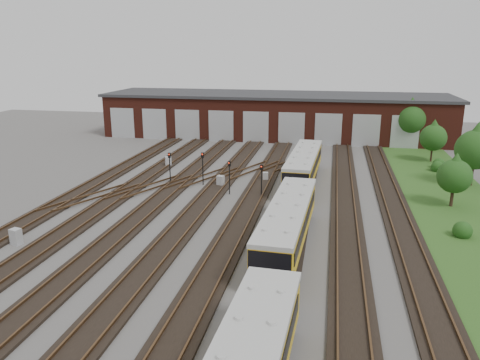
# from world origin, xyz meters

# --- Properties ---
(ground) EXTENTS (120.00, 120.00, 0.00)m
(ground) POSITION_xyz_m (0.00, 0.00, 0.00)
(ground) COLOR #4E4B48
(ground) RESTS_ON ground
(track_network) EXTENTS (30.40, 70.00, 0.33)m
(track_network) POSITION_xyz_m (-0.17, 0.59, 0.11)
(track_network) COLOR black
(track_network) RESTS_ON ground
(maintenance_shed) EXTENTS (51.00, 12.50, 6.35)m
(maintenance_shed) POSITION_xyz_m (-0.01, 39.97, 3.20)
(maintenance_shed) COLOR #531E14
(maintenance_shed) RESTS_ON ground
(grass_verge) EXTENTS (8.00, 55.00, 0.05)m
(grass_verge) POSITION_xyz_m (19.00, 10.00, 0.03)
(grass_verge) COLOR #26511B
(grass_verge) RESTS_ON ground
(metro_train) EXTENTS (3.01, 45.61, 2.79)m
(metro_train) POSITION_xyz_m (6.00, -1.47, 1.76)
(metro_train) COLOR black
(metro_train) RESTS_ON ground
(signal_mast_0) EXTENTS (0.26, 0.24, 3.25)m
(signal_mast_0) POSITION_xyz_m (-3.57, 12.11, 2.07)
(signal_mast_0) COLOR black
(signal_mast_0) RESTS_ON ground
(signal_mast_1) EXTENTS (0.27, 0.25, 3.14)m
(signal_mast_1) POSITION_xyz_m (-6.84, 11.87, 2.02)
(signal_mast_1) COLOR black
(signal_mast_1) RESTS_ON ground
(signal_mast_2) EXTENTS (0.28, 0.26, 2.95)m
(signal_mast_2) POSITION_xyz_m (2.57, 9.59, 1.90)
(signal_mast_2) COLOR black
(signal_mast_2) RESTS_ON ground
(signal_mast_3) EXTENTS (0.26, 0.25, 3.11)m
(signal_mast_3) POSITION_xyz_m (-0.39, 9.70, 1.98)
(signal_mast_3) COLOR black
(signal_mast_3) RESTS_ON ground
(relay_cabinet_0) EXTENTS (0.80, 0.72, 1.13)m
(relay_cabinet_0) POSITION_xyz_m (-12.18, -4.25, 0.56)
(relay_cabinet_0) COLOR #A8AAAD
(relay_cabinet_0) RESTS_ON ground
(relay_cabinet_1) EXTENTS (0.84, 0.77, 1.12)m
(relay_cabinet_1) POSITION_xyz_m (-9.41, 18.50, 0.56)
(relay_cabinet_1) COLOR #A8AAAD
(relay_cabinet_1) RESTS_ON ground
(relay_cabinet_2) EXTENTS (0.77, 0.71, 1.06)m
(relay_cabinet_2) POSITION_xyz_m (-1.78, 11.98, 0.53)
(relay_cabinet_2) COLOR #A8AAAD
(relay_cabinet_2) RESTS_ON ground
(relay_cabinet_3) EXTENTS (0.71, 0.62, 1.07)m
(relay_cabinet_3) POSITION_xyz_m (4.80, 14.90, 0.54)
(relay_cabinet_3) COLOR #A8AAAD
(relay_cabinet_3) RESTS_ON ground
(relay_cabinet_4) EXTENTS (0.60, 0.53, 0.90)m
(relay_cabinet_4) POSITION_xyz_m (2.20, 14.73, 0.45)
(relay_cabinet_4) COLOR #A8AAAD
(relay_cabinet_4) RESTS_ON ground
(tree_0) EXTENTS (4.06, 4.06, 6.74)m
(tree_0) POSITION_xyz_m (18.72, 35.00, 4.33)
(tree_0) COLOR #332017
(tree_0) RESTS_ON ground
(tree_1) EXTENTS (3.05, 3.05, 5.06)m
(tree_1) POSITION_xyz_m (20.11, 26.65, 3.25)
(tree_1) COLOR #332017
(tree_1) RESTS_ON ground
(tree_2) EXTENTS (3.80, 3.80, 6.30)m
(tree_2) POSITION_xyz_m (22.06, 16.93, 4.05)
(tree_2) COLOR #332017
(tree_2) RESTS_ON ground
(tree_3) EXTENTS (2.82, 2.82, 4.68)m
(tree_3) POSITION_xyz_m (18.72, 9.94, 3.00)
(tree_3) COLOR #332017
(tree_3) RESTS_ON ground
(bush_0) EXTENTS (1.34, 1.34, 1.34)m
(bush_0) POSITION_xyz_m (17.96, 3.07, 0.67)
(bush_0) COLOR #1A4012
(bush_0) RESTS_ON ground
(bush_1) EXTENTS (1.35, 1.35, 1.35)m
(bush_1) POSITION_xyz_m (19.94, 22.05, 0.67)
(bush_1) COLOR #1A4012
(bush_1) RESTS_ON ground
(bush_2) EXTENTS (1.36, 1.36, 1.36)m
(bush_2) POSITION_xyz_m (20.35, 23.43, 0.68)
(bush_2) COLOR #1A4012
(bush_2) RESTS_ON ground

